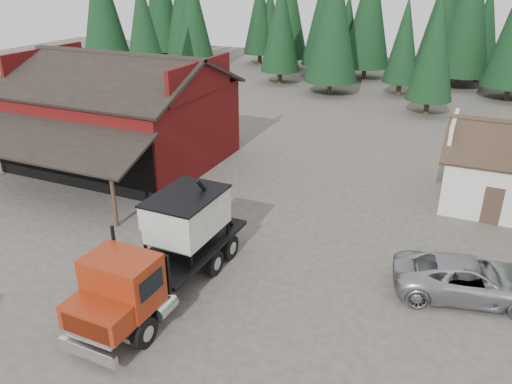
% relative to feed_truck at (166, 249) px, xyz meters
% --- Properties ---
extents(ground, '(120.00, 120.00, 0.00)m').
position_rel_feed_truck_xyz_m(ground, '(0.13, 1.48, -1.94)').
color(ground, '#4C443C').
rests_on(ground, ground).
extents(red_barn, '(12.80, 13.63, 7.18)m').
position_rel_feed_truck_xyz_m(red_barn, '(-10.87, 11.39, 0.75)').
color(red_barn, '#5E120F').
rests_on(red_barn, ground).
extents(conifer_backdrop, '(76.00, 16.00, 16.00)m').
position_rel_feed_truck_xyz_m(conifer_backdrop, '(0.13, 43.48, -1.94)').
color(conifer_backdrop, black).
rests_on(conifer_backdrop, ground).
extents(near_pine_a, '(4.40, 4.40, 11.40)m').
position_rel_feed_truck_xyz_m(near_pine_a, '(-21.87, 29.48, 4.45)').
color(near_pine_a, '#382619').
rests_on(near_pine_a, ground).
extents(near_pine_b, '(3.96, 3.96, 10.40)m').
position_rel_feed_truck_xyz_m(near_pine_b, '(6.13, 31.48, 3.95)').
color(near_pine_b, '#382619').
rests_on(near_pine_b, ground).
extents(near_pine_d, '(5.28, 5.28, 13.40)m').
position_rel_feed_truck_xyz_m(near_pine_d, '(-3.87, 35.48, 5.45)').
color(near_pine_d, '#382619').
rests_on(near_pine_d, ground).
extents(feed_truck, '(2.72, 9.24, 4.16)m').
position_rel_feed_truck_xyz_m(feed_truck, '(0.00, 0.00, 0.00)').
color(feed_truck, black).
rests_on(feed_truck, ground).
extents(silver_car, '(6.19, 3.90, 1.59)m').
position_rel_feed_truck_xyz_m(silver_car, '(10.91, 4.48, -1.15)').
color(silver_car, '#A1A3A8').
rests_on(silver_car, ground).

